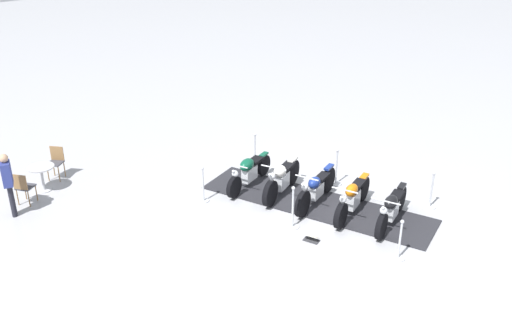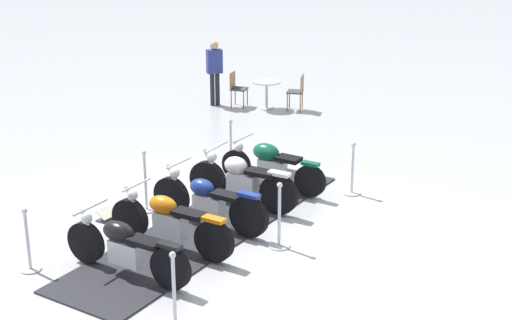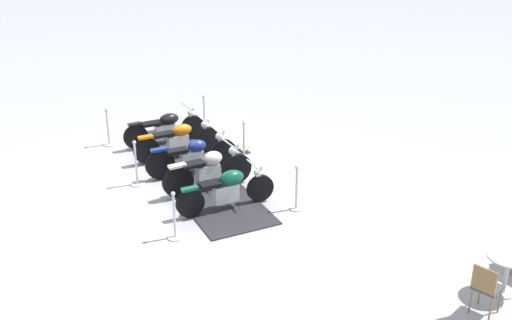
{
  "view_description": "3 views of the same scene",
  "coord_description": "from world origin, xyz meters",
  "px_view_note": "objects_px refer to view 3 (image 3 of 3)",
  "views": [
    {
      "loc": [
        -8.91,
        9.87,
        7.34
      ],
      "look_at": [
        1.8,
        0.55,
        0.84
      ],
      "focal_mm": 39.51,
      "sensor_mm": 36.0,
      "label": 1
    },
    {
      "loc": [
        -6.68,
        -9.54,
        5.31
      ],
      "look_at": [
        1.53,
        0.64,
        0.69
      ],
      "focal_mm": 52.77,
      "sensor_mm": 36.0,
      "label": 2
    },
    {
      "loc": [
        14.08,
        -0.19,
        6.55
      ],
      "look_at": [
        1.86,
        1.32,
        1.1
      ],
      "focal_mm": 44.76,
      "sensor_mm": 36.0,
      "label": 3
    }
  ],
  "objects_px": {
    "cafe_table": "(508,266)",
    "motorcycle_copper": "(179,140)",
    "stanchion_right_mid": "(244,150)",
    "cafe_chair_near_table": "(486,286)",
    "stanchion_left_mid": "(137,171)",
    "motorcycle_black": "(166,128)",
    "motorcycle_cream": "(209,170)",
    "stanchion_left_rear": "(108,134)",
    "stanchion_right_front": "(296,194)",
    "info_placard": "(244,149)",
    "motorcycle_forest": "(228,189)",
    "motorcycle_navy": "(193,155)",
    "stanchion_left_front": "(175,224)",
    "stanchion_right_rear": "(204,118)"
  },
  "relations": [
    {
      "from": "cafe_table",
      "to": "motorcycle_copper",
      "type": "bearing_deg",
      "value": -140.02
    },
    {
      "from": "stanchion_right_mid",
      "to": "cafe_chair_near_table",
      "type": "relative_size",
      "value": 1.21
    },
    {
      "from": "cafe_table",
      "to": "stanchion_left_mid",
      "type": "bearing_deg",
      "value": -128.29
    },
    {
      "from": "motorcycle_black",
      "to": "cafe_table",
      "type": "height_order",
      "value": "motorcycle_black"
    },
    {
      "from": "motorcycle_cream",
      "to": "stanchion_left_mid",
      "type": "height_order",
      "value": "stanchion_left_mid"
    },
    {
      "from": "stanchion_left_rear",
      "to": "stanchion_right_mid",
      "type": "relative_size",
      "value": 0.91
    },
    {
      "from": "stanchion_left_rear",
      "to": "stanchion_right_front",
      "type": "xyz_separation_m",
      "value": [
        4.19,
        4.32,
        0.04
      ]
    },
    {
      "from": "motorcycle_cream",
      "to": "cafe_table",
      "type": "relative_size",
      "value": 2.81
    },
    {
      "from": "motorcycle_black",
      "to": "info_placard",
      "type": "relative_size",
      "value": 5.1
    },
    {
      "from": "motorcycle_copper",
      "to": "stanchion_right_front",
      "type": "height_order",
      "value": "stanchion_right_front"
    },
    {
      "from": "stanchion_left_mid",
      "to": "info_placard",
      "type": "height_order",
      "value": "stanchion_left_mid"
    },
    {
      "from": "stanchion_left_mid",
      "to": "cafe_chair_near_table",
      "type": "height_order",
      "value": "stanchion_left_mid"
    },
    {
      "from": "motorcycle_forest",
      "to": "stanchion_left_mid",
      "type": "distance_m",
      "value": 2.5
    },
    {
      "from": "motorcycle_forest",
      "to": "stanchion_left_mid",
      "type": "xyz_separation_m",
      "value": [
        -1.49,
        -2.0,
        -0.16
      ]
    },
    {
      "from": "cafe_chair_near_table",
      "to": "stanchion_right_mid",
      "type": "bearing_deg",
      "value": 77.09
    },
    {
      "from": "motorcycle_black",
      "to": "cafe_chair_near_table",
      "type": "distance_m",
      "value": 9.53
    },
    {
      "from": "motorcycle_copper",
      "to": "stanchion_right_front",
      "type": "distance_m",
      "value": 3.95
    },
    {
      "from": "motorcycle_forest",
      "to": "stanchion_left_mid",
      "type": "relative_size",
      "value": 1.97
    },
    {
      "from": "motorcycle_navy",
      "to": "cafe_table",
      "type": "distance_m",
      "value": 7.56
    },
    {
      "from": "motorcycle_black",
      "to": "stanchion_right_mid",
      "type": "distance_m",
      "value": 2.46
    },
    {
      "from": "stanchion_right_front",
      "to": "stanchion_left_rear",
      "type": "bearing_deg",
      "value": -134.12
    },
    {
      "from": "stanchion_left_front",
      "to": "stanchion_left_mid",
      "type": "xyz_separation_m",
      "value": [
        -2.54,
        -0.86,
        0.03
      ]
    },
    {
      "from": "motorcycle_navy",
      "to": "cafe_chair_near_table",
      "type": "xyz_separation_m",
      "value": [
        6.07,
        4.5,
        0.08
      ]
    },
    {
      "from": "stanchion_left_rear",
      "to": "cafe_table",
      "type": "height_order",
      "value": "stanchion_left_rear"
    },
    {
      "from": "stanchion_right_mid",
      "to": "stanchion_left_mid",
      "type": "distance_m",
      "value": 2.74
    },
    {
      "from": "motorcycle_cream",
      "to": "info_placard",
      "type": "height_order",
      "value": "motorcycle_cream"
    },
    {
      "from": "stanchion_right_rear",
      "to": "motorcycle_cream",
      "type": "bearing_deg",
      "value": -1.3
    },
    {
      "from": "stanchion_right_front",
      "to": "motorcycle_navy",
      "type": "bearing_deg",
      "value": -134.5
    },
    {
      "from": "stanchion_right_rear",
      "to": "cafe_table",
      "type": "bearing_deg",
      "value": 29.0
    },
    {
      "from": "motorcycle_navy",
      "to": "stanchion_left_mid",
      "type": "xyz_separation_m",
      "value": [
        0.45,
        -1.32,
        -0.15
      ]
    },
    {
      "from": "motorcycle_forest",
      "to": "motorcycle_black",
      "type": "distance_m",
      "value": 4.11
    },
    {
      "from": "stanchion_right_rear",
      "to": "cafe_chair_near_table",
      "type": "bearing_deg",
      "value": 24.33
    },
    {
      "from": "info_placard",
      "to": "motorcycle_copper",
      "type": "bearing_deg",
      "value": -101.95
    },
    {
      "from": "stanchion_right_mid",
      "to": "motorcycle_cream",
      "type": "bearing_deg",
      "value": -34.09
    },
    {
      "from": "motorcycle_forest",
      "to": "stanchion_right_mid",
      "type": "relative_size",
      "value": 1.9
    },
    {
      "from": "motorcycle_black",
      "to": "cafe_chair_near_table",
      "type": "bearing_deg",
      "value": -77.04
    },
    {
      "from": "stanchion_left_front",
      "to": "cafe_chair_near_table",
      "type": "bearing_deg",
      "value": 58.16
    },
    {
      "from": "motorcycle_navy",
      "to": "stanchion_left_front",
      "type": "height_order",
      "value": "motorcycle_navy"
    },
    {
      "from": "motorcycle_cream",
      "to": "stanchion_right_mid",
      "type": "xyz_separation_m",
      "value": [
        -1.41,
        0.95,
        -0.14
      ]
    },
    {
      "from": "stanchion_right_mid",
      "to": "motorcycle_black",
      "type": "bearing_deg",
      "value": -128.07
    },
    {
      "from": "stanchion_left_rear",
      "to": "info_placard",
      "type": "relative_size",
      "value": 2.43
    },
    {
      "from": "stanchion_right_mid",
      "to": "stanchion_left_mid",
      "type": "xyz_separation_m",
      "value": [
        0.88,
        -2.6,
        -0.03
      ]
    },
    {
      "from": "motorcycle_cream",
      "to": "stanchion_left_front",
      "type": "bearing_deg",
      "value": -133.38
    },
    {
      "from": "cafe_table",
      "to": "cafe_chair_near_table",
      "type": "bearing_deg",
      "value": -50.72
    },
    {
      "from": "stanchion_right_rear",
      "to": "motorcycle_black",
      "type": "bearing_deg",
      "value": -46.22
    },
    {
      "from": "stanchion_right_rear",
      "to": "info_placard",
      "type": "bearing_deg",
      "value": 27.87
    },
    {
      "from": "motorcycle_cream",
      "to": "cafe_table",
      "type": "bearing_deg",
      "value": -65.67
    },
    {
      "from": "stanchion_left_rear",
      "to": "stanchion_left_mid",
      "type": "distance_m",
      "value": 2.68
    },
    {
      "from": "motorcycle_black",
      "to": "stanchion_left_front",
      "type": "xyz_separation_m",
      "value": [
        4.93,
        0.2,
        -0.16
      ]
    },
    {
      "from": "motorcycle_cream",
      "to": "motorcycle_black",
      "type": "bearing_deg",
      "value": 86.42
    }
  ]
}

